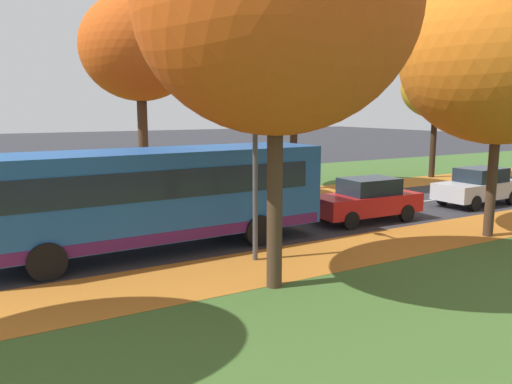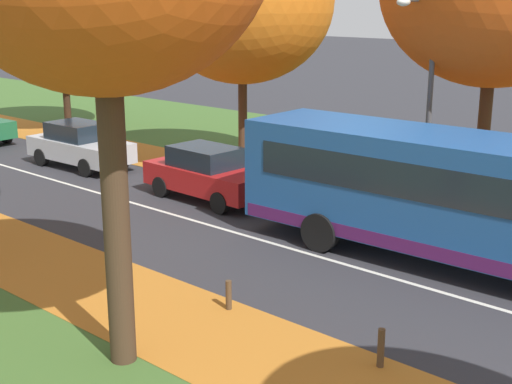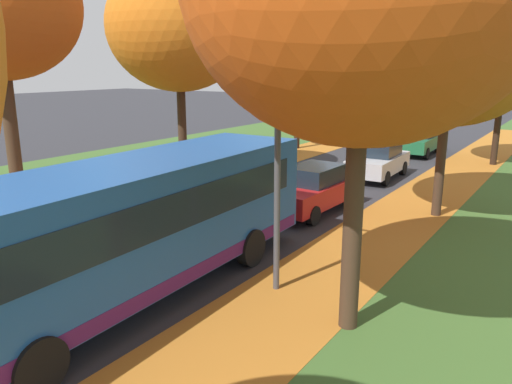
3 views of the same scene
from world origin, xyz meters
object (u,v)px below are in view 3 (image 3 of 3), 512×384
(bus, at_px, (131,223))
(car_green_third_in_line, at_px, (419,140))
(tree_left_far, at_px, (298,57))
(streetlamp_right, at_px, (265,125))
(tree_left_mid, at_px, (179,27))
(bollard_fourth, at_px, (71,220))
(car_red_lead, at_px, (313,189))
(car_silver_following, at_px, (379,160))
(tree_right_mid, at_px, (452,37))
(tree_right_far, at_px, (507,48))

(bus, distance_m, car_green_third_in_line, 21.97)
(tree_left_far, bearing_deg, streetlamp_right, -62.92)
(tree_left_mid, distance_m, bollard_fourth, 10.26)
(car_red_lead, bearing_deg, car_silver_following, 90.28)
(tree_left_mid, xyz_separation_m, bollard_fourth, (2.27, -7.78, -6.30))
(tree_left_mid, xyz_separation_m, car_silver_following, (7.58, 4.67, -5.80))
(tree_right_mid, height_order, tree_right_far, tree_right_mid)
(bollard_fourth, relative_size, car_green_third_in_line, 0.14)
(streetlamp_right, bearing_deg, tree_right_far, 84.23)
(tree_left_mid, distance_m, car_silver_following, 10.62)
(car_silver_following, bearing_deg, streetlamp_right, -81.28)
(tree_left_mid, xyz_separation_m, streetlamp_right, (9.50, -7.87, -2.87))
(tree_left_far, xyz_separation_m, tree_right_far, (11.06, 1.01, 0.36))
(tree_right_far, bearing_deg, car_silver_following, -121.06)
(tree_right_far, distance_m, car_silver_following, 8.96)
(streetlamp_right, height_order, car_red_lead, streetlamp_right)
(streetlamp_right, relative_size, bus, 0.57)
(tree_left_far, bearing_deg, car_silver_following, -36.53)
(bollard_fourth, height_order, car_green_third_in_line, car_green_third_in_line)
(tree_right_far, relative_size, car_green_third_in_line, 2.02)
(tree_right_far, height_order, car_red_lead, tree_right_far)
(tree_right_mid, relative_size, car_green_third_in_line, 2.04)
(car_red_lead, bearing_deg, tree_right_far, 73.54)
(tree_left_far, distance_m, bollard_fourth, 18.63)
(bollard_fourth, distance_m, car_green_third_in_line, 20.40)
(tree_right_mid, xyz_separation_m, tree_right_far, (0.08, 10.90, -0.02))
(tree_right_far, distance_m, bollard_fourth, 21.63)
(tree_left_mid, height_order, bus, tree_left_mid)
(tree_left_mid, height_order, car_red_lead, tree_left_mid)
(car_green_third_in_line, bearing_deg, bus, -89.52)
(tree_right_mid, distance_m, tree_right_far, 10.90)
(car_red_lead, xyz_separation_m, car_green_third_in_line, (-0.33, 13.83, 0.00))
(tree_right_far, height_order, bollard_fourth, tree_right_far)
(bus, bearing_deg, car_silver_following, 89.53)
(bollard_fourth, bearing_deg, tree_left_mid, 106.26)
(tree_left_far, height_order, bus, tree_left_far)
(tree_left_mid, bearing_deg, car_silver_following, 31.64)
(tree_right_far, height_order, bus, tree_right_far)
(bollard_fourth, xyz_separation_m, car_silver_following, (5.31, 12.45, 0.51))
(car_green_third_in_line, bearing_deg, tree_right_mid, -71.10)
(tree_left_mid, relative_size, bus, 0.90)
(tree_left_far, relative_size, bollard_fourth, 12.04)
(car_red_lead, bearing_deg, tree_right_mid, 27.83)
(tree_right_far, height_order, car_green_third_in_line, tree_right_far)
(tree_left_far, bearing_deg, tree_right_mid, -42.00)
(tree_right_mid, xyz_separation_m, car_red_lead, (-3.73, -1.97, -5.03))
(tree_left_mid, bearing_deg, tree_right_mid, 0.67)
(tree_right_mid, xyz_separation_m, bollard_fourth, (-9.07, -7.91, -5.54))
(tree_left_mid, height_order, car_silver_following, tree_left_mid)
(car_silver_following, bearing_deg, tree_left_far, 143.47)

